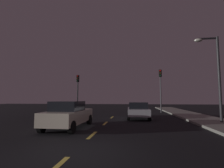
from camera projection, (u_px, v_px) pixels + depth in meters
name	position (u px, v px, depth m)	size (l,w,h in m)	color
ground_plane	(107.00, 122.00, 12.26)	(80.00, 80.00, 0.00)	black
sidewalk_curb_right	(216.00, 123.00, 11.34)	(3.00, 40.00, 0.15)	gray
lane_stripe_nearest	(55.00, 168.00, 4.15)	(0.16, 1.60, 0.01)	#EACC4C
lane_stripe_second	(92.00, 135.00, 7.91)	(0.16, 1.60, 0.01)	#EACC4C
lane_stripe_third	(105.00, 123.00, 11.66)	(0.16, 1.60, 0.01)	#EACC4C
lane_stripe_fourth	(112.00, 117.00, 15.42)	(0.16, 1.60, 0.01)	#EACC4C
traffic_signal_left	(78.00, 86.00, 21.85)	(0.32, 0.38, 4.77)	black
traffic_signal_right	(160.00, 83.00, 20.59)	(0.32, 0.38, 5.27)	#4C4C51
car_stopped_ahead	(138.00, 110.00, 14.55)	(1.92, 4.12, 1.40)	silver
car_adjacent_lane	(69.00, 114.00, 9.80)	(1.89, 4.18, 1.56)	beige
street_lamp_right	(215.00, 70.00, 11.55)	(1.62, 0.36, 6.02)	#2D2D30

